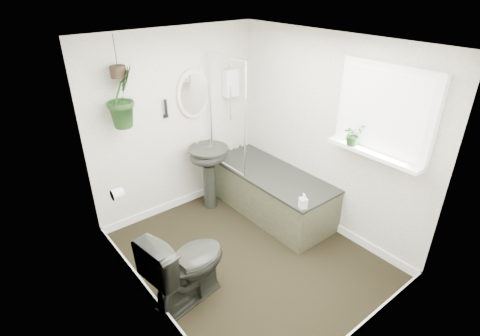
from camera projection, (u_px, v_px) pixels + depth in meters
floor at (248, 256)px, 4.21m from camera, size 2.30×2.80×0.02m
ceiling at (251, 41)px, 3.13m from camera, size 2.30×2.80×0.02m
wall_back at (177, 124)px, 4.64m from camera, size 2.30×0.02×2.30m
wall_front at (375, 234)px, 2.69m from camera, size 2.30×0.02×2.30m
wall_left at (140, 205)px, 3.02m from camera, size 0.02×2.80×2.30m
wall_right at (326, 136)px, 4.31m from camera, size 0.02×2.80×2.30m
skirting at (248, 252)px, 4.18m from camera, size 2.30×2.80×0.10m
bathtub at (271, 192)px, 4.86m from camera, size 0.72×1.72×0.58m
bath_screen at (227, 115)px, 4.55m from camera, size 0.04×0.72×1.40m
shower_box at (231, 83)px, 4.85m from camera, size 0.20×0.10×0.35m
oval_mirror at (194, 94)px, 4.59m from camera, size 0.46×0.03×0.62m
wall_sconce at (166, 108)px, 4.41m from camera, size 0.04×0.04×0.22m
toilet_roll_holder at (117, 194)px, 3.66m from camera, size 0.11×0.11×0.11m
window_recess at (385, 111)px, 3.56m from camera, size 0.08×1.00×0.90m
window_sill at (373, 153)px, 3.71m from camera, size 0.18×1.00×0.04m
window_blinds at (382, 112)px, 3.53m from camera, size 0.01×0.86×0.76m
toilet at (187, 265)px, 3.48m from camera, size 0.86×0.57×0.82m
pedestal_sink at (210, 178)px, 4.90m from camera, size 0.57×0.50×0.87m
sill_plant at (353, 135)px, 3.79m from camera, size 0.22×0.19×0.22m
hanging_plant at (122, 97)px, 3.90m from camera, size 0.45×0.43×0.65m
soap_bottle at (303, 201)px, 3.97m from camera, size 0.11×0.11×0.18m
hanging_pot at (118, 72)px, 3.78m from camera, size 0.16×0.16×0.12m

